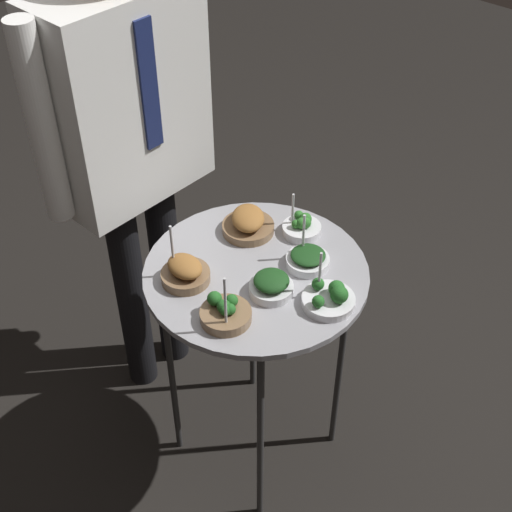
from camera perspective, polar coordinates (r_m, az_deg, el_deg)
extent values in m
plane|color=black|center=(2.48, 0.00, -14.62)|extent=(8.00, 8.00, 0.00)
cylinder|color=#939399|center=(1.90, 0.00, -1.35)|extent=(0.60, 0.60, 0.02)
cylinder|color=#2D2D2D|center=(2.20, 6.74, -8.65)|extent=(0.02, 0.02, 0.76)
cylinder|color=#2D2D2D|center=(2.02, 0.35, -14.49)|extent=(0.02, 0.02, 0.76)
cylinder|color=#2D2D2D|center=(2.35, -0.29, -4.18)|extent=(0.02, 0.02, 0.76)
cylinder|color=#2D2D2D|center=(2.19, -6.80, -9.13)|extent=(0.02, 0.02, 0.76)
cylinder|color=silver|center=(1.82, 1.23, -2.65)|extent=(0.11, 0.11, 0.03)
ellipsoid|color=#194219|center=(1.80, 1.24, -1.97)|extent=(0.09, 0.09, 0.03)
cylinder|color=silver|center=(2.01, 3.67, 2.14)|extent=(0.11, 0.11, 0.02)
sphere|color=#2D7028|center=(2.00, 3.98, 2.98)|extent=(0.04, 0.04, 0.04)
sphere|color=#2D7028|center=(2.02, 3.44, 3.28)|extent=(0.03, 0.03, 0.03)
sphere|color=#2D7028|center=(1.99, 3.22, 2.57)|extent=(0.03, 0.03, 0.03)
sphere|color=#2D7028|center=(1.98, 3.70, 2.63)|extent=(0.03, 0.03, 0.03)
sphere|color=#2D7028|center=(1.99, 3.97, 2.66)|extent=(0.03, 0.03, 0.03)
cylinder|color=silver|center=(1.99, 2.95, 3.55)|extent=(0.01, 0.01, 0.12)
cylinder|color=silver|center=(1.90, 4.16, -0.44)|extent=(0.12, 0.12, 0.02)
ellipsoid|color=#194219|center=(1.89, 4.19, 0.08)|extent=(0.09, 0.09, 0.02)
cylinder|color=silver|center=(1.89, 3.82, 1.55)|extent=(0.01, 0.01, 0.14)
cylinder|color=brown|center=(2.01, -0.64, 2.27)|extent=(0.15, 0.15, 0.03)
ellipsoid|color=#93602D|center=(1.99, -0.64, 3.06)|extent=(0.15, 0.15, 0.05)
cylinder|color=brown|center=(1.86, -5.65, -1.61)|extent=(0.13, 0.13, 0.03)
ellipsoid|color=#93602D|center=(1.84, -5.72, -0.82)|extent=(0.09, 0.12, 0.04)
cylinder|color=silver|center=(1.83, -6.69, 0.39)|extent=(0.01, 0.01, 0.16)
cylinder|color=brown|center=(1.75, -2.43, -4.77)|extent=(0.13, 0.13, 0.03)
sphere|color=#236023|center=(1.75, -1.96, -3.57)|extent=(0.03, 0.03, 0.03)
sphere|color=#236023|center=(1.75, -3.34, -3.42)|extent=(0.04, 0.04, 0.04)
sphere|color=#236023|center=(1.73, -2.60, -4.05)|extent=(0.03, 0.03, 0.03)
sphere|color=#236023|center=(1.73, -2.45, -4.35)|extent=(0.03, 0.03, 0.03)
sphere|color=#236023|center=(1.73, -2.08, -4.28)|extent=(0.03, 0.03, 0.03)
cylinder|color=silver|center=(1.68, -2.46, -3.92)|extent=(0.01, 0.01, 0.17)
cylinder|color=silver|center=(1.80, 5.80, -3.59)|extent=(0.14, 0.14, 0.02)
sphere|color=#236023|center=(1.79, 6.46, -2.59)|extent=(0.04, 0.04, 0.04)
sphere|color=#236023|center=(1.80, 4.98, -2.24)|extent=(0.03, 0.03, 0.03)
sphere|color=#236023|center=(1.76, 5.00, -3.64)|extent=(0.03, 0.03, 0.03)
sphere|color=#236023|center=(1.77, 6.68, -3.08)|extent=(0.05, 0.05, 0.05)
cylinder|color=silver|center=(1.78, 5.12, -1.51)|extent=(0.01, 0.01, 0.14)
cylinder|color=black|center=(2.40, -9.92, -3.19)|extent=(0.10, 0.10, 0.80)
cylinder|color=black|center=(2.47, -7.14, -1.32)|extent=(0.10, 0.10, 0.80)
cube|color=white|center=(2.02, -10.48, 12.39)|extent=(0.45, 0.22, 0.60)
cube|color=navy|center=(1.91, -8.55, 13.28)|extent=(0.05, 0.01, 0.36)
cylinder|color=white|center=(1.89, -16.75, 9.92)|extent=(0.07, 0.07, 0.55)
cylinder|color=white|center=(2.16, -5.05, 15.55)|extent=(0.07, 0.07, 0.55)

